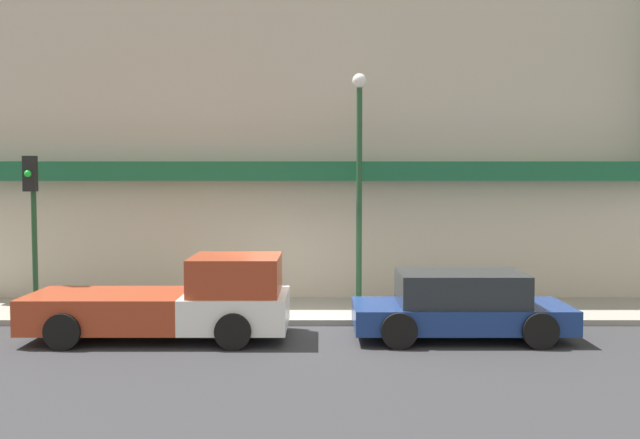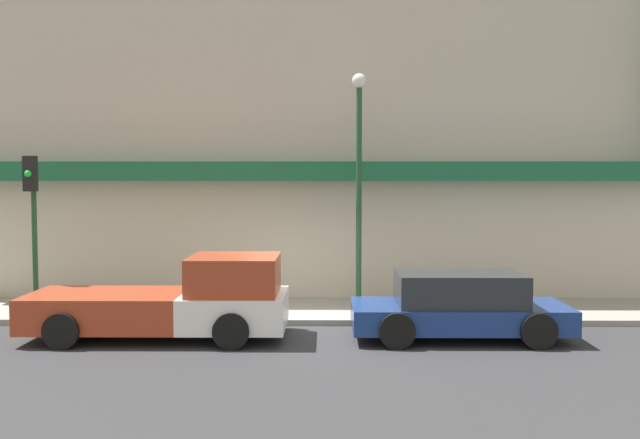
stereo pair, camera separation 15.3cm
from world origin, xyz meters
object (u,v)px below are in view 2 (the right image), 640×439
object	(u,v)px
pickup_truck	(177,302)
street_lamp	(359,162)
parked_car	(459,306)
fire_hydrant	(188,303)
traffic_light	(32,207)

from	to	relation	value
pickup_truck	street_lamp	distance (m)	5.72
pickup_truck	parked_car	distance (m)	5.87
pickup_truck	fire_hydrant	world-z (taller)	pickup_truck
parked_car	street_lamp	xyz separation A→B (m)	(-1.95, 2.95, 3.03)
parked_car	pickup_truck	bearing A→B (deg)	179.52
parked_car	traffic_light	xyz separation A→B (m)	(-9.45, 1.49, 1.99)
fire_hydrant	traffic_light	bearing A→B (deg)	-177.45
parked_car	street_lamp	size ratio (longest dim) A/B	0.77
pickup_truck	parked_car	size ratio (longest dim) A/B	1.20
pickup_truck	parked_car	bearing A→B (deg)	2.04
street_lamp	traffic_light	world-z (taller)	street_lamp
parked_car	street_lamp	bearing A→B (deg)	122.98
pickup_truck	street_lamp	xyz separation A→B (m)	(3.92, 2.95, 2.95)
fire_hydrant	street_lamp	xyz separation A→B (m)	(4.01, 1.30, 3.28)
fire_hydrant	street_lamp	distance (m)	5.34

